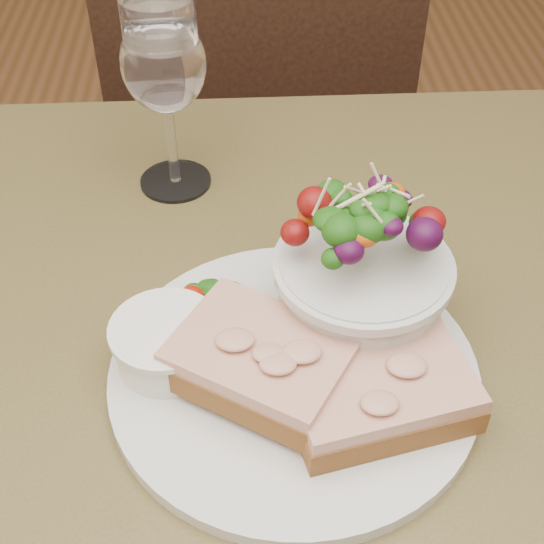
{
  "coord_description": "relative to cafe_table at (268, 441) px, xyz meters",
  "views": [
    {
      "loc": [
        -0.02,
        -0.38,
        1.2
      ],
      "look_at": [
        0.01,
        0.04,
        0.81
      ],
      "focal_mm": 50.0,
      "sensor_mm": 36.0,
      "label": 1
    }
  ],
  "objects": [
    {
      "name": "cafe_table",
      "position": [
        0.0,
        0.0,
        0.0
      ],
      "size": [
        0.8,
        0.8,
        0.75
      ],
      "color": "#45391D",
      "rests_on": "ground"
    },
    {
      "name": "chair_far",
      "position": [
        0.01,
        0.71,
        -0.36
      ],
      "size": [
        0.44,
        0.44,
        0.9
      ],
      "rotation": [
        0.0,
        0.0,
        3.19
      ],
      "color": "black",
      "rests_on": "ground"
    },
    {
      "name": "dinner_plate",
      "position": [
        0.02,
        -0.02,
        0.11
      ],
      "size": [
        0.27,
        0.27,
        0.01
      ],
      "primitive_type": "cylinder",
      "color": "silver",
      "rests_on": "cafe_table"
    },
    {
      "name": "sandwich_front",
      "position": [
        0.07,
        -0.05,
        0.13
      ],
      "size": [
        0.14,
        0.12,
        0.03
      ],
      "rotation": [
        0.0,
        0.0,
        0.23
      ],
      "color": "#513215",
      "rests_on": "dinner_plate"
    },
    {
      "name": "sandwich_back",
      "position": [
        -0.0,
        -0.03,
        0.14
      ],
      "size": [
        0.15,
        0.14,
        0.03
      ],
      "rotation": [
        0.0,
        0.0,
        -0.56
      ],
      "color": "#513215",
      "rests_on": "dinner_plate"
    },
    {
      "name": "ramekin",
      "position": [
        -0.07,
        -0.0,
        0.13
      ],
      "size": [
        0.08,
        0.08,
        0.04
      ],
      "color": "white",
      "rests_on": "dinner_plate"
    },
    {
      "name": "salad_bowl",
      "position": [
        0.07,
        0.03,
        0.17
      ],
      "size": [
        0.13,
        0.13,
        0.13
      ],
      "color": "silver",
      "rests_on": "dinner_plate"
    },
    {
      "name": "garnish",
      "position": [
        -0.05,
        0.06,
        0.12
      ],
      "size": [
        0.05,
        0.04,
        0.02
      ],
      "color": "#0C380A",
      "rests_on": "dinner_plate"
    },
    {
      "name": "wine_glass",
      "position": [
        -0.08,
        0.24,
        0.22
      ],
      "size": [
        0.08,
        0.08,
        0.18
      ],
      "color": "white",
      "rests_on": "cafe_table"
    }
  ]
}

